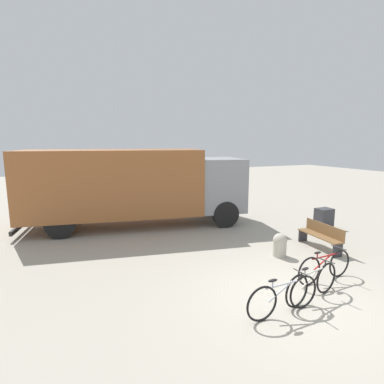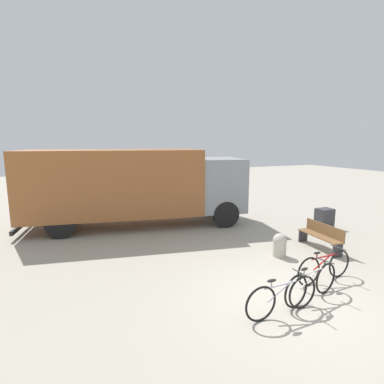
% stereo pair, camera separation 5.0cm
% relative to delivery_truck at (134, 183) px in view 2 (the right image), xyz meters
% --- Properties ---
extents(ground_plane, '(60.00, 60.00, 0.00)m').
position_rel_delivery_truck_xyz_m(ground_plane, '(1.90, -7.22, -1.77)').
color(ground_plane, '#A8A091').
extents(delivery_truck, '(9.13, 3.95, 3.13)m').
position_rel_delivery_truck_xyz_m(delivery_truck, '(0.00, 0.00, 0.00)').
color(delivery_truck, '#99592D').
rests_on(delivery_truck, ground).
extents(park_bench, '(0.53, 1.69, 0.82)m').
position_rel_delivery_truck_xyz_m(park_bench, '(4.95, -5.11, -1.32)').
color(park_bench, brown).
rests_on(park_bench, ground).
extents(bicycle_near, '(1.79, 0.44, 0.82)m').
position_rel_delivery_truck_xyz_m(bicycle_near, '(1.27, -7.66, -1.38)').
color(bicycle_near, black).
rests_on(bicycle_near, ground).
extents(bicycle_middle, '(1.77, 0.50, 0.82)m').
position_rel_delivery_truck_xyz_m(bicycle_middle, '(2.24, -7.45, -1.38)').
color(bicycle_middle, black).
rests_on(bicycle_middle, ground).
extents(bicycle_far, '(1.79, 0.44, 0.82)m').
position_rel_delivery_truck_xyz_m(bicycle_far, '(3.21, -6.89, -1.38)').
color(bicycle_far, black).
rests_on(bicycle_far, ground).
extents(bollard_near_bench, '(0.42, 0.42, 0.71)m').
position_rel_delivery_truck_xyz_m(bollard_near_bench, '(3.29, -5.11, -1.40)').
color(bollard_near_bench, '#B2AD9E').
rests_on(bollard_near_bench, ground).
extents(utility_box, '(0.64, 0.48, 0.79)m').
position_rel_delivery_truck_xyz_m(utility_box, '(6.96, -3.35, -1.37)').
color(utility_box, '#38383D').
rests_on(utility_box, ground).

